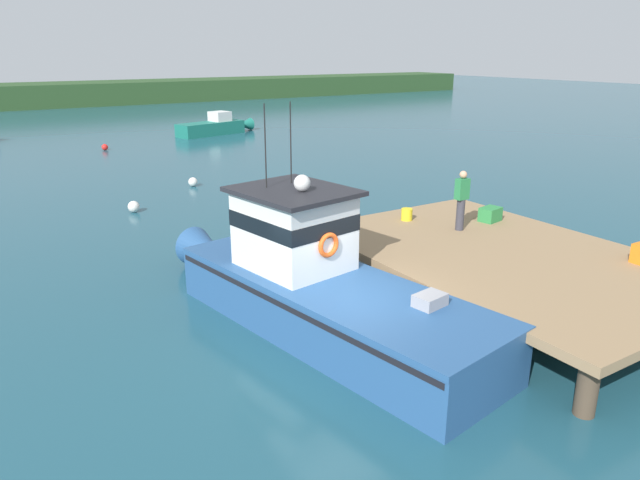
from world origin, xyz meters
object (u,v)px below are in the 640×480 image
object	(u,v)px
bait_bucket	(407,214)
mooring_buoy_channel_marker	(105,147)
main_fishing_boat	(313,282)
moored_boat_off_the_point	(216,127)
mooring_buoy_outer	(134,207)
deckhand_by_the_boat	(461,199)
mooring_buoy_inshore	(193,182)
crate_single_by_cleat	(490,214)

from	to	relation	value
bait_bucket	mooring_buoy_channel_marker	size ratio (longest dim) A/B	0.90
main_fishing_boat	bait_bucket	xyz separation A→B (m)	(4.52, 2.20, 0.36)
moored_boat_off_the_point	mooring_buoy_outer	bearing A→B (deg)	-120.77
deckhand_by_the_boat	mooring_buoy_inshore	distance (m)	14.36
mooring_buoy_outer	mooring_buoy_inshore	bearing A→B (deg)	40.97
main_fishing_boat	bait_bucket	bearing A→B (deg)	25.98
bait_bucket	mooring_buoy_channel_marker	distance (m)	25.10
mooring_buoy_inshore	mooring_buoy_outer	bearing A→B (deg)	-139.03
deckhand_by_the_boat	moored_boat_off_the_point	world-z (taller)	deckhand_by_the_boat
crate_single_by_cleat	bait_bucket	bearing A→B (deg)	145.46
mooring_buoy_inshore	mooring_buoy_outer	xyz separation A→B (m)	(-3.47, -3.01, 0.01)
mooring_buoy_channel_marker	mooring_buoy_outer	size ratio (longest dim) A/B	0.87
mooring_buoy_outer	crate_single_by_cleat	bearing A→B (deg)	-56.23
main_fishing_boat	crate_single_by_cleat	distance (m)	6.54
deckhand_by_the_boat	mooring_buoy_inshore	bearing A→B (deg)	99.80
crate_single_by_cleat	mooring_buoy_channel_marker	distance (m)	26.72
moored_boat_off_the_point	mooring_buoy_inshore	size ratio (longest dim) A/B	15.62
moored_boat_off_the_point	deckhand_by_the_boat	bearing A→B (deg)	-99.79
bait_bucket	mooring_buoy_outer	size ratio (longest dim) A/B	0.78
deckhand_by_the_boat	bait_bucket	bearing A→B (deg)	111.44
moored_boat_off_the_point	mooring_buoy_outer	xyz separation A→B (m)	(-10.97, -18.43, -0.33)
moored_boat_off_the_point	mooring_buoy_inshore	world-z (taller)	moored_boat_off_the_point
bait_bucket	mooring_buoy_channel_marker	bearing A→B (deg)	96.53
crate_single_by_cleat	mooring_buoy_inshore	world-z (taller)	crate_single_by_cleat
main_fishing_boat	deckhand_by_the_boat	distance (m)	5.26
deckhand_by_the_boat	moored_boat_off_the_point	size ratio (longest dim) A/B	0.26
crate_single_by_cleat	mooring_buoy_outer	xyz separation A→B (m)	(-7.26, 10.86, -1.18)
moored_boat_off_the_point	mooring_buoy_inshore	xyz separation A→B (m)	(-7.50, -15.42, -0.34)
bait_bucket	deckhand_by_the_boat	xyz separation A→B (m)	(0.59, -1.50, 0.69)
bait_bucket	moored_boat_off_the_point	size ratio (longest dim) A/B	0.05
crate_single_by_cleat	mooring_buoy_channel_marker	world-z (taller)	crate_single_by_cleat
deckhand_by_the_boat	main_fishing_boat	bearing A→B (deg)	-172.20
mooring_buoy_inshore	mooring_buoy_channel_marker	xyz separation A→B (m)	(-1.02, 12.38, -0.02)
main_fishing_boat	bait_bucket	world-z (taller)	main_fishing_boat
bait_bucket	moored_boat_off_the_point	bearing A→B (deg)	78.53
deckhand_by_the_boat	mooring_buoy_outer	bearing A→B (deg)	118.16
deckhand_by_the_boat	mooring_buoy_channel_marker	world-z (taller)	deckhand_by_the_boat
deckhand_by_the_boat	mooring_buoy_outer	world-z (taller)	deckhand_by_the_boat
mooring_buoy_channel_marker	moored_boat_off_the_point	bearing A→B (deg)	19.61
crate_single_by_cleat	mooring_buoy_inshore	distance (m)	14.43
mooring_buoy_outer	deckhand_by_the_boat	bearing A→B (deg)	-61.84
main_fishing_boat	moored_boat_off_the_point	size ratio (longest dim) A/B	1.56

